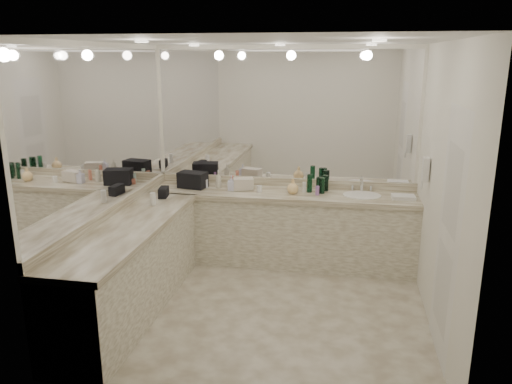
% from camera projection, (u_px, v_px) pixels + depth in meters
% --- Properties ---
extents(floor, '(3.20, 3.20, 0.00)m').
position_uv_depth(floor, '(264.00, 307.00, 5.07)').
color(floor, beige).
rests_on(floor, ground).
extents(ceiling, '(3.20, 3.20, 0.00)m').
position_uv_depth(ceiling, '(266.00, 41.00, 4.39)').
color(ceiling, white).
rests_on(ceiling, floor).
extents(wall_back, '(3.20, 0.02, 2.60)m').
position_uv_depth(wall_back, '(285.00, 154.00, 6.15)').
color(wall_back, white).
rests_on(wall_back, floor).
extents(wall_left, '(0.02, 3.00, 2.60)m').
position_uv_depth(wall_left, '(108.00, 177.00, 5.01)').
color(wall_left, white).
rests_on(wall_left, floor).
extents(wall_right, '(0.02, 3.00, 2.60)m').
position_uv_depth(wall_right, '(442.00, 192.00, 4.45)').
color(wall_right, white).
rests_on(wall_right, floor).
extents(vanity_back_base, '(3.20, 0.60, 0.84)m').
position_uv_depth(vanity_back_base, '(281.00, 230.00, 6.10)').
color(vanity_back_base, silver).
rests_on(vanity_back_base, floor).
extents(vanity_back_top, '(3.20, 0.64, 0.06)m').
position_uv_depth(vanity_back_top, '(281.00, 194.00, 5.97)').
color(vanity_back_top, beige).
rests_on(vanity_back_top, vanity_back_base).
extents(vanity_left_base, '(0.60, 2.40, 0.84)m').
position_uv_depth(vanity_left_base, '(129.00, 272.00, 4.90)').
color(vanity_left_base, silver).
rests_on(vanity_left_base, floor).
extents(vanity_left_top, '(0.64, 2.42, 0.06)m').
position_uv_depth(vanity_left_top, '(127.00, 229.00, 4.78)').
color(vanity_left_top, beige).
rests_on(vanity_left_top, vanity_left_base).
extents(backsplash_back, '(3.20, 0.04, 0.10)m').
position_uv_depth(backsplash_back, '(284.00, 182.00, 6.23)').
color(backsplash_back, beige).
rests_on(backsplash_back, vanity_back_top).
extents(backsplash_left, '(0.04, 3.00, 0.10)m').
position_uv_depth(backsplash_left, '(113.00, 210.00, 5.09)').
color(backsplash_left, beige).
rests_on(backsplash_left, vanity_left_top).
extents(mirror_back, '(3.12, 0.01, 1.55)m').
position_uv_depth(mirror_back, '(285.00, 116.00, 6.02)').
color(mirror_back, white).
rests_on(mirror_back, wall_back).
extents(mirror_left, '(0.01, 2.92, 1.55)m').
position_uv_depth(mirror_left, '(105.00, 129.00, 4.88)').
color(mirror_left, white).
rests_on(mirror_left, wall_left).
extents(sink, '(0.44, 0.44, 0.03)m').
position_uv_depth(sink, '(362.00, 196.00, 5.81)').
color(sink, white).
rests_on(sink, vanity_back_top).
extents(faucet, '(0.24, 0.16, 0.14)m').
position_uv_depth(faucet, '(362.00, 185.00, 5.99)').
color(faucet, silver).
rests_on(faucet, vanity_back_top).
extents(wall_phone, '(0.06, 0.10, 0.24)m').
position_uv_depth(wall_phone, '(426.00, 169.00, 5.11)').
color(wall_phone, white).
rests_on(wall_phone, wall_right).
extents(door, '(0.02, 0.82, 2.10)m').
position_uv_depth(door, '(448.00, 237.00, 4.05)').
color(door, white).
rests_on(door, wall_right).
extents(black_toiletry_bag, '(0.37, 0.27, 0.19)m').
position_uv_depth(black_toiletry_bag, '(193.00, 180.00, 6.14)').
color(black_toiletry_bag, black).
rests_on(black_toiletry_bag, vanity_back_top).
extents(black_bag_spill, '(0.12, 0.21, 0.11)m').
position_uv_depth(black_bag_spill, '(164.00, 193.00, 5.73)').
color(black_bag_spill, black).
rests_on(black_bag_spill, vanity_left_top).
extents(cream_cosmetic_case, '(0.27, 0.21, 0.14)m').
position_uv_depth(cream_cosmetic_case, '(243.00, 184.00, 6.04)').
color(cream_cosmetic_case, beige).
rests_on(cream_cosmetic_case, vanity_back_top).
extents(hand_towel, '(0.27, 0.18, 0.04)m').
position_uv_depth(hand_towel, '(403.00, 197.00, 5.67)').
color(hand_towel, white).
rests_on(hand_towel, vanity_back_top).
extents(lotion_left, '(0.06, 0.06, 0.14)m').
position_uv_depth(lotion_left, '(153.00, 199.00, 5.42)').
color(lotion_left, white).
rests_on(lotion_left, vanity_left_top).
extents(soap_bottle_a, '(0.10, 0.10, 0.20)m').
position_uv_depth(soap_bottle_a, '(218.00, 180.00, 6.14)').
color(soap_bottle_a, beige).
rests_on(soap_bottle_a, vanity_back_top).
extents(soap_bottle_b, '(0.09, 0.09, 0.18)m').
position_uv_depth(soap_bottle_b, '(231.00, 183.00, 6.01)').
color(soap_bottle_b, white).
rests_on(soap_bottle_b, vanity_back_top).
extents(soap_bottle_c, '(0.16, 0.16, 0.18)m').
position_uv_depth(soap_bottle_c, '(293.00, 186.00, 5.87)').
color(soap_bottle_c, '#FFD489').
rests_on(soap_bottle_c, vanity_back_top).
extents(green_bottle_0, '(0.06, 0.06, 0.22)m').
position_uv_depth(green_bottle_0, '(310.00, 183.00, 5.93)').
color(green_bottle_0, '#12492C').
rests_on(green_bottle_0, vanity_back_top).
extents(green_bottle_1, '(0.07, 0.07, 0.19)m').
position_uv_depth(green_bottle_1, '(325.00, 183.00, 6.00)').
color(green_bottle_1, '#12492C').
rests_on(green_bottle_1, vanity_back_top).
extents(green_bottle_2, '(0.07, 0.07, 0.19)m').
position_uv_depth(green_bottle_2, '(319.00, 185.00, 5.90)').
color(green_bottle_2, '#12492C').
rests_on(green_bottle_2, vanity_back_top).
extents(green_bottle_3, '(0.07, 0.07, 0.18)m').
position_uv_depth(green_bottle_3, '(325.00, 183.00, 6.01)').
color(green_bottle_3, '#12492C').
rests_on(green_bottle_3, vanity_back_top).
extents(green_bottle_4, '(0.07, 0.07, 0.19)m').
position_uv_depth(green_bottle_4, '(322.00, 186.00, 5.88)').
color(green_bottle_4, '#12492C').
rests_on(green_bottle_4, vanity_back_top).
extents(amenity_bottle_0, '(0.04, 0.04, 0.12)m').
position_uv_depth(amenity_bottle_0, '(234.00, 185.00, 6.03)').
color(amenity_bottle_0, white).
rests_on(amenity_bottle_0, vanity_back_top).
extents(amenity_bottle_1, '(0.06, 0.06, 0.11)m').
position_uv_depth(amenity_bottle_1, '(206.00, 184.00, 6.14)').
color(amenity_bottle_1, silver).
rests_on(amenity_bottle_1, vanity_back_top).
extents(amenity_bottle_2, '(0.05, 0.05, 0.11)m').
position_uv_depth(amenity_bottle_2, '(185.00, 180.00, 6.30)').
color(amenity_bottle_2, silver).
rests_on(amenity_bottle_2, vanity_back_top).
extents(amenity_bottle_3, '(0.04, 0.04, 0.14)m').
position_uv_depth(amenity_bottle_3, '(232.00, 181.00, 6.20)').
color(amenity_bottle_3, '#E57F66').
rests_on(amenity_bottle_3, vanity_back_top).
extents(amenity_bottle_4, '(0.05, 0.05, 0.11)m').
position_uv_depth(amenity_bottle_4, '(317.00, 191.00, 5.82)').
color(amenity_bottle_4, '#9966B2').
rests_on(amenity_bottle_4, vanity_back_top).
extents(amenity_bottle_5, '(0.05, 0.05, 0.12)m').
position_uv_depth(amenity_bottle_5, '(304.00, 187.00, 5.94)').
color(amenity_bottle_5, white).
rests_on(amenity_bottle_5, vanity_back_top).
extents(amenity_bottle_6, '(0.06, 0.06, 0.07)m').
position_uv_depth(amenity_bottle_6, '(181.00, 183.00, 6.23)').
color(amenity_bottle_6, '#E57F66').
rests_on(amenity_bottle_6, vanity_back_top).
extents(amenity_bottle_7, '(0.06, 0.06, 0.08)m').
position_uv_depth(amenity_bottle_7, '(259.00, 189.00, 5.94)').
color(amenity_bottle_7, white).
rests_on(amenity_bottle_7, vanity_back_top).
extents(amenity_bottle_8, '(0.06, 0.06, 0.09)m').
position_uv_depth(amenity_bottle_8, '(205.00, 183.00, 6.17)').
color(amenity_bottle_8, '#9966B2').
rests_on(amenity_bottle_8, vanity_back_top).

